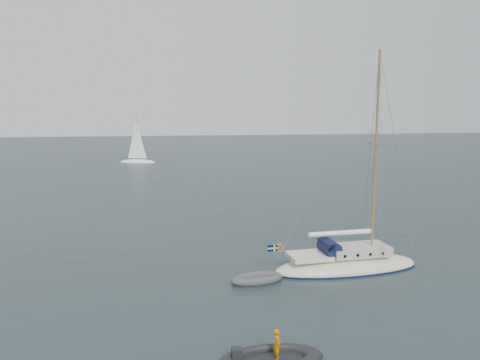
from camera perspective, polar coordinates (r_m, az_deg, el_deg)
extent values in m
plane|color=black|center=(27.99, 5.56, -10.85)|extent=(300.00, 300.00, 0.00)
ellipsoid|color=white|center=(28.54, 12.86, -10.33)|extent=(8.79, 2.73, 1.47)
cube|color=beige|center=(28.51, 14.20, -8.28)|extent=(3.52, 1.86, 0.54)
cube|color=white|center=(27.46, 8.37, -9.10)|extent=(2.34, 1.86, 0.24)
cylinder|color=#121637|center=(27.74, 10.80, -8.06)|extent=(0.94, 1.61, 0.94)
cube|color=#121637|center=(27.62, 10.43, -7.70)|extent=(0.44, 1.61, 0.39)
cylinder|color=olive|center=(27.83, 16.27, 2.97)|extent=(0.15, 0.15, 11.72)
cylinder|color=olive|center=(27.78, 16.32, 4.18)|extent=(0.05, 2.15, 0.05)
cylinder|color=olive|center=(27.76, 12.07, -6.42)|extent=(4.10, 0.10, 0.10)
cylinder|color=white|center=(27.75, 12.07, -6.32)|extent=(3.81, 0.27, 0.27)
cylinder|color=gray|center=(26.88, 5.20, -8.49)|extent=(0.04, 2.15, 0.04)
torus|color=#DC5C1A|center=(27.41, 4.76, -8.15)|extent=(0.53, 0.10, 0.53)
cylinder|color=olive|center=(26.83, 4.48, -8.73)|extent=(0.03, 0.03, 0.88)
cube|color=#00075A|center=(26.67, 3.88, -8.17)|extent=(0.59, 0.02, 0.37)
cube|color=#FFDD00|center=(26.67, 3.88, -8.17)|extent=(0.61, 0.03, 0.09)
cube|color=#FFDD00|center=(26.69, 4.10, -8.16)|extent=(0.09, 0.03, 0.39)
cylinder|color=black|center=(28.84, 11.11, -7.98)|extent=(0.18, 0.06, 0.18)
cylinder|color=black|center=(27.19, 12.57, -9.05)|extent=(0.18, 0.06, 0.18)
cylinder|color=black|center=(29.13, 12.55, -7.86)|extent=(0.18, 0.06, 0.18)
cylinder|color=black|center=(27.49, 14.09, -8.90)|extent=(0.18, 0.06, 0.18)
cylinder|color=black|center=(29.44, 13.96, -7.73)|extent=(0.18, 0.06, 0.18)
cylinder|color=black|center=(27.82, 15.57, -8.75)|extent=(0.18, 0.06, 0.18)
cylinder|color=black|center=(29.77, 15.35, -7.61)|extent=(0.18, 0.06, 0.18)
cylinder|color=black|center=(28.16, 17.02, -8.60)|extent=(0.18, 0.06, 0.18)
cube|color=#515157|center=(26.00, 2.07, -12.06)|extent=(1.79, 0.74, 0.11)
cube|color=black|center=(18.04, -0.40, -20.68)|extent=(0.35, 0.35, 0.60)
imported|color=#DD6F00|center=(18.18, 4.57, -19.34)|extent=(0.35, 0.47, 1.17)
ellipsoid|color=white|center=(85.72, -12.37, 2.12)|extent=(6.54, 2.18, 1.09)
cylinder|color=gray|center=(85.37, -12.46, 5.00)|extent=(0.11, 0.11, 7.63)
cone|color=white|center=(85.37, -12.50, 4.99)|extent=(3.49, 3.49, 7.08)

